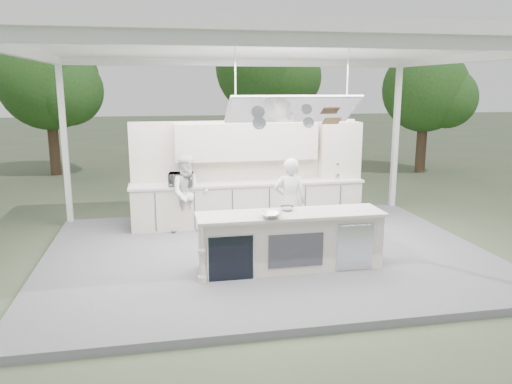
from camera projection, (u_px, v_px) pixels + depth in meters
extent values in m
plane|color=#495339|center=(267.00, 257.00, 9.23)|extent=(90.00, 90.00, 0.00)
cube|color=#59595E|center=(267.00, 254.00, 9.22)|extent=(8.00, 6.00, 0.12)
cube|color=white|center=(396.00, 138.00, 12.36)|extent=(0.12, 0.12, 3.70)
cube|color=white|center=(65.00, 145.00, 10.89)|extent=(0.12, 0.12, 3.70)
cube|color=white|center=(268.00, 45.00, 8.44)|extent=(8.20, 6.20, 0.16)
cube|color=white|center=(322.00, 40.00, 5.69)|extent=(8.00, 0.12, 0.16)
cube|color=white|center=(240.00, 63.00, 11.25)|extent=(8.00, 0.12, 0.16)
cube|color=white|center=(23.00, 52.00, 7.74)|extent=(0.12, 6.00, 0.16)
cube|color=white|center=(474.00, 58.00, 9.21)|extent=(0.12, 6.00, 0.16)
cube|color=white|center=(292.00, 109.00, 7.83)|extent=(2.00, 0.71, 0.43)
cube|color=white|center=(292.00, 109.00, 7.83)|extent=(2.06, 0.76, 0.46)
cylinder|color=white|center=(235.00, 78.00, 7.56)|extent=(0.02, 0.02, 0.95)
cylinder|color=white|center=(348.00, 78.00, 7.90)|extent=(0.02, 0.02, 0.95)
cylinder|color=silver|center=(259.00, 123.00, 7.92)|extent=(0.22, 0.14, 0.21)
cylinder|color=silver|center=(308.00, 123.00, 8.03)|extent=(0.18, 0.12, 0.18)
cube|color=olive|center=(332.00, 121.00, 8.12)|extent=(0.28, 0.18, 0.12)
cube|color=beige|center=(290.00, 242.00, 8.29)|extent=(3.00, 0.70, 0.90)
cube|color=silver|center=(291.00, 214.00, 8.19)|extent=(3.10, 0.78, 0.05)
cylinder|color=beige|center=(202.00, 254.00, 7.66)|extent=(0.11, 0.11, 0.92)
cube|color=black|center=(231.00, 258.00, 7.77)|extent=(0.70, 0.04, 0.72)
cube|color=silver|center=(231.00, 258.00, 7.76)|extent=(0.74, 0.03, 0.72)
cube|color=#38383D|center=(296.00, 250.00, 7.95)|extent=(0.90, 0.02, 0.55)
cube|color=silver|center=(355.00, 247.00, 8.14)|extent=(0.62, 0.02, 0.78)
cube|color=beige|center=(248.00, 204.00, 10.93)|extent=(5.00, 0.65, 0.90)
cube|color=silver|center=(248.00, 183.00, 10.83)|extent=(5.08, 0.72, 0.05)
cube|color=beige|center=(246.00, 171.00, 11.08)|extent=(5.00, 0.10, 2.25)
cube|color=beige|center=(247.00, 142.00, 10.81)|extent=(3.10, 0.38, 0.80)
cube|color=beige|center=(339.00, 151.00, 11.22)|extent=(0.90, 0.45, 1.30)
cube|color=olive|center=(339.00, 151.00, 11.22)|extent=(0.84, 0.40, 0.03)
cylinder|color=silver|center=(336.00, 176.00, 11.18)|extent=(0.20, 0.20, 0.12)
cylinder|color=black|center=(336.00, 169.00, 11.14)|extent=(0.17, 0.17, 0.20)
cylinder|color=black|center=(351.00, 176.00, 11.24)|extent=(0.16, 0.16, 0.10)
cone|color=black|center=(351.00, 168.00, 11.21)|extent=(0.14, 0.14, 0.24)
cylinder|color=#443022|center=(54.00, 145.00, 17.57)|extent=(0.36, 0.36, 2.10)
sphere|color=#335920|center=(48.00, 80.00, 17.10)|extent=(3.40, 3.40, 3.40)
sphere|color=#335920|center=(68.00, 90.00, 16.81)|extent=(2.38, 2.38, 2.38)
cylinder|color=#443022|center=(264.00, 131.00, 20.96)|extent=(0.36, 0.36, 2.45)
sphere|color=#335920|center=(264.00, 67.00, 20.41)|extent=(4.00, 4.00, 4.00)
sphere|color=#335920|center=(287.00, 77.00, 20.07)|extent=(2.80, 2.80, 2.80)
cylinder|color=#443022|center=(421.00, 146.00, 18.12)|extent=(0.36, 0.36, 1.92)
sphere|color=#335920|center=(425.00, 89.00, 17.70)|extent=(3.00, 3.00, 3.00)
sphere|color=#335920|center=(447.00, 98.00, 17.44)|extent=(2.10, 2.10, 2.10)
imported|color=silver|center=(290.00, 202.00, 9.45)|extent=(0.69, 0.53, 1.68)
imported|color=silver|center=(189.00, 194.00, 10.28)|extent=(0.80, 0.63, 1.61)
imported|color=#B5B7BC|center=(181.00, 179.00, 10.33)|extent=(0.54, 0.41, 0.28)
imported|color=silver|center=(271.00, 215.00, 7.86)|extent=(0.42, 0.42, 0.08)
imported|color=#AFB2B6|center=(287.00, 208.00, 8.33)|extent=(0.27, 0.27, 0.07)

